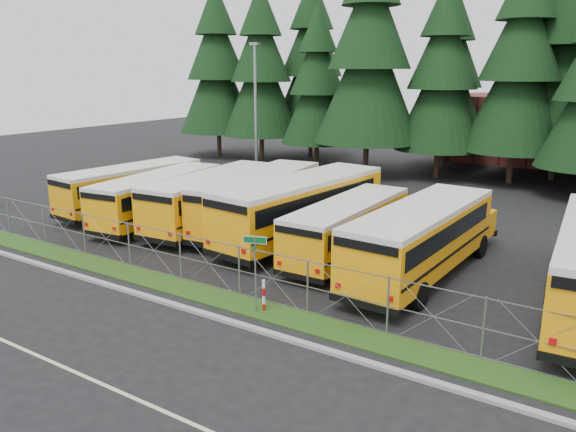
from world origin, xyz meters
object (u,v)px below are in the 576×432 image
at_px(bus_4, 307,209).
at_px(striped_bollard, 264,296).
at_px(bus_3, 263,201).
at_px(street_sign, 255,258).
at_px(bus_6, 425,241).
at_px(bus_1, 163,198).
at_px(bus_5, 351,229).
at_px(light_standard, 256,111).
at_px(bus_2, 218,200).
at_px(bus_0, 137,189).

xyz_separation_m(bus_4, striped_bollard, (3.15, -8.19, -1.02)).
xyz_separation_m(bus_3, striped_bollard, (6.22, -8.75, -0.93)).
bearing_deg(street_sign, bus_6, 61.31).
height_order(bus_1, bus_5, bus_1).
relative_size(bus_5, street_sign, 3.60).
height_order(bus_1, bus_4, bus_4).
relative_size(bus_4, light_standard, 1.22).
bearing_deg(striped_bollard, bus_5, 91.12).
bearing_deg(bus_5, street_sign, -90.94).
distance_m(bus_1, light_standard, 11.52).
bearing_deg(light_standard, bus_6, -33.65).
distance_m(bus_2, bus_6, 12.19).
relative_size(striped_bollard, light_standard, 0.12).
height_order(bus_1, bus_2, bus_2).
bearing_deg(bus_6, light_standard, 148.98).
height_order(bus_3, bus_6, bus_3).
xyz_separation_m(bus_4, bus_6, (6.65, -1.61, -0.10)).
relative_size(bus_1, bus_6, 0.91).
xyz_separation_m(bus_0, street_sign, (14.64, -8.00, 0.64)).
xyz_separation_m(bus_3, street_sign, (6.01, -8.94, 0.50)).
bearing_deg(bus_3, striped_bollard, -61.41).
relative_size(bus_0, bus_1, 1.01).
xyz_separation_m(bus_1, bus_2, (3.13, 1.01, 0.10)).
bearing_deg(striped_bollard, bus_1, 149.56).
distance_m(bus_4, bus_6, 6.84).
bearing_deg(bus_4, striped_bollard, -62.85).
xyz_separation_m(bus_2, bus_5, (8.48, -0.78, -0.15)).
height_order(bus_1, striped_bollard, bus_1).
height_order(bus_0, bus_2, bus_2).
distance_m(bus_1, striped_bollard, 13.65).
distance_m(bus_1, street_sign, 13.56).
xyz_separation_m(bus_1, light_standard, (-1.29, 10.68, 4.12)).
bearing_deg(street_sign, bus_0, 151.35).
xyz_separation_m(bus_5, striped_bollard, (0.14, -7.13, -0.73)).
height_order(bus_5, light_standard, light_standard).
bearing_deg(bus_1, bus_3, 11.94).
bearing_deg(bus_3, bus_4, -17.20).
relative_size(bus_2, light_standard, 1.11).
xyz_separation_m(bus_2, striped_bollard, (8.62, -7.91, -0.88)).
relative_size(bus_6, street_sign, 4.12).
xyz_separation_m(bus_1, bus_6, (15.25, -0.32, 0.14)).
height_order(bus_4, bus_6, bus_4).
xyz_separation_m(bus_0, bus_4, (11.70, 0.38, 0.22)).
distance_m(bus_2, bus_3, 2.54).
xyz_separation_m(street_sign, striped_bollard, (0.21, 0.19, -1.43)).
bearing_deg(bus_3, bus_1, -168.37).
bearing_deg(street_sign, bus_5, 89.46).
distance_m(bus_0, striped_bollard, 16.80).
bearing_deg(bus_3, bus_2, -167.58).
bearing_deg(bus_0, bus_2, 6.67).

